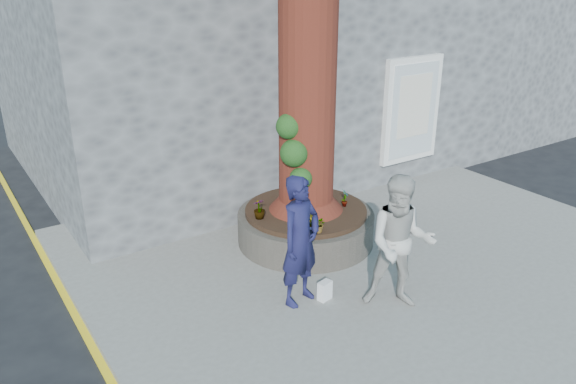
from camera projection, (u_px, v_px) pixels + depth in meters
ground at (342, 318)px, 7.72m from camera, size 120.00×120.00×0.00m
pavement at (375, 256)px, 9.24m from camera, size 9.00×8.00×0.12m
yellow_line at (98, 358)px, 6.93m from camera, size 0.10×30.00×0.01m
stone_shop at (239, 26)px, 13.38m from camera, size 10.30×8.30×6.30m
neighbour_shop at (464, 17)px, 17.54m from camera, size 6.00×8.00×6.00m
planter at (306, 225)px, 9.52m from camera, size 2.30×2.30×0.60m
man at (301, 241)px, 7.57m from camera, size 0.77×0.61×1.86m
woman at (401, 243)px, 7.48m from camera, size 1.17×1.14×1.89m
shopping_bag at (325, 291)px, 7.89m from camera, size 0.22×0.16×0.28m
plant_a at (345, 198)px, 9.43m from camera, size 0.19×0.20×0.32m
plant_b at (309, 223)px, 8.39m from camera, size 0.30×0.31×0.41m
plant_c at (259, 209)px, 8.98m from camera, size 0.19×0.19×0.33m
plant_d at (319, 224)px, 8.52m from camera, size 0.24×0.27×0.27m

